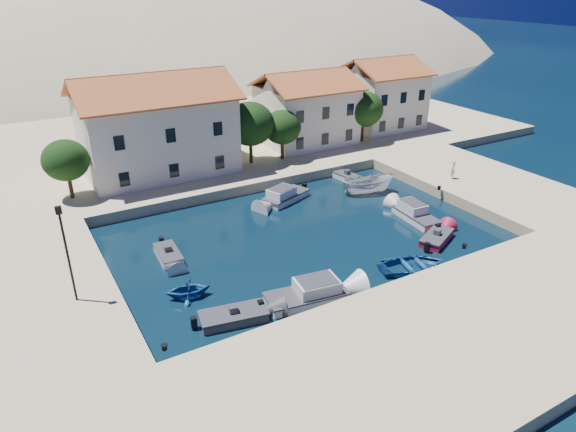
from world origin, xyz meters
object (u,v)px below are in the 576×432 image
(lamppost, at_px, (66,245))
(cabin_cruiser_east, at_px, (416,215))
(rowboat_south, at_px, (412,270))
(building_mid, at_px, (307,107))
(building_left, at_px, (156,123))
(building_right, at_px, (382,92))
(pedestrian, at_px, (453,170))
(boat_east, at_px, (367,193))
(cabin_cruiser_south, at_px, (306,295))

(lamppost, bearing_deg, cabin_cruiser_east, -0.69)
(rowboat_south, bearing_deg, building_mid, -2.56)
(building_left, distance_m, rowboat_south, 28.77)
(building_right, height_order, pedestrian, building_right)
(building_left, distance_m, building_right, 30.07)
(building_right, distance_m, cabin_cruiser_east, 26.91)
(building_left, bearing_deg, cabin_cruiser_east, -52.08)
(lamppost, bearing_deg, building_mid, 35.45)
(rowboat_south, relative_size, boat_east, 0.95)
(building_right, height_order, cabin_cruiser_east, building_right)
(building_mid, distance_m, lamppost, 36.21)
(rowboat_south, relative_size, cabin_cruiser_east, 1.02)
(cabin_cruiser_south, bearing_deg, rowboat_south, 5.09)
(building_mid, distance_m, building_right, 12.04)
(building_right, bearing_deg, lamppost, -152.07)
(building_right, bearing_deg, building_left, -176.19)
(building_right, xyz_separation_m, cabin_cruiser_east, (-14.16, -22.33, -5.00))
(building_left, height_order, boat_east, building_left)
(cabin_cruiser_east, bearing_deg, lamppost, 94.19)
(building_mid, bearing_deg, lamppost, -144.55)
(rowboat_south, bearing_deg, boat_east, -11.19)
(building_mid, relative_size, cabin_cruiser_east, 2.20)
(building_left, bearing_deg, cabin_cruiser_south, -87.06)
(building_right, height_order, cabin_cruiser_south, building_right)
(building_right, xyz_separation_m, cabin_cruiser_south, (-28.67, -27.90, -5.00))
(cabin_cruiser_south, bearing_deg, lamppost, 163.46)
(building_right, xyz_separation_m, boat_east, (-14.05, -15.44, -5.47))
(building_mid, bearing_deg, boat_east, -98.09)
(building_right, distance_m, pedestrian, 19.79)
(rowboat_south, relative_size, pedestrian, 2.69)
(boat_east, bearing_deg, lamppost, 120.58)
(building_right, relative_size, boat_east, 1.85)
(building_left, xyz_separation_m, pedestrian, (23.89, -16.48, -4.03))
(cabin_cruiser_east, relative_size, boat_east, 0.94)
(building_left, bearing_deg, lamppost, -119.90)
(building_right, height_order, lamppost, building_right)
(building_left, height_order, pedestrian, building_left)
(building_left, height_order, cabin_cruiser_east, building_left)
(building_right, bearing_deg, building_mid, -175.24)
(building_mid, relative_size, cabin_cruiser_south, 1.91)
(building_right, xyz_separation_m, rowboat_south, (-20.12, -28.36, -5.47))
(building_right, distance_m, boat_east, 21.58)
(building_mid, relative_size, lamppost, 1.69)
(building_left, height_order, cabin_cruiser_south, building_left)
(cabin_cruiser_south, bearing_deg, boat_east, 48.60)
(cabin_cruiser_south, bearing_deg, building_left, 101.10)
(building_mid, xyz_separation_m, building_right, (12.00, 1.00, 0.25))
(building_right, distance_m, lamppost, 46.98)
(building_mid, height_order, cabin_cruiser_south, building_mid)
(lamppost, relative_size, cabin_cruiser_south, 1.13)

